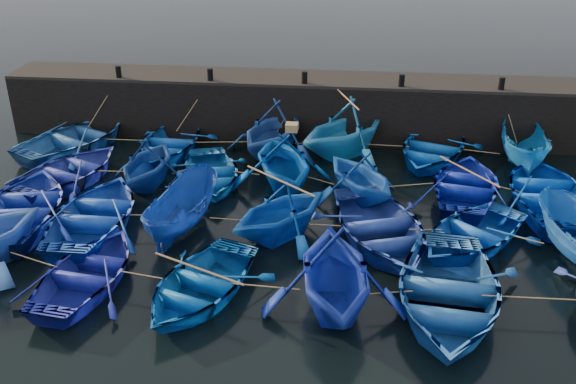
# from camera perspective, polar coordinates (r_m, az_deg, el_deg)

# --- Properties ---
(ground) EXTENTS (120.00, 120.00, 0.00)m
(ground) POSITION_cam_1_polar(r_m,az_deg,el_deg) (19.49, -1.02, -6.01)
(ground) COLOR black
(ground) RESTS_ON ground
(quay_wall) EXTENTS (26.00, 2.50, 2.50)m
(quay_wall) POSITION_cam_1_polar(r_m,az_deg,el_deg) (28.43, 1.60, 7.52)
(quay_wall) COLOR black
(quay_wall) RESTS_ON ground
(quay_top) EXTENTS (26.00, 2.50, 0.12)m
(quay_top) POSITION_cam_1_polar(r_m,az_deg,el_deg) (28.04, 1.63, 10.05)
(quay_top) COLOR black
(quay_top) RESTS_ON quay_wall
(bollard_0) EXTENTS (0.24, 0.24, 0.50)m
(bollard_0) POSITION_cam_1_polar(r_m,az_deg,el_deg) (28.84, -14.84, 10.30)
(bollard_0) COLOR black
(bollard_0) RESTS_ON quay_top
(bollard_1) EXTENTS (0.24, 0.24, 0.50)m
(bollard_1) POSITION_cam_1_polar(r_m,az_deg,el_deg) (27.69, -6.93, 10.33)
(bollard_1) COLOR black
(bollard_1) RESTS_ON quay_top
(bollard_2) EXTENTS (0.24, 0.24, 0.50)m
(bollard_2) POSITION_cam_1_polar(r_m,az_deg,el_deg) (27.09, 1.48, 10.15)
(bollard_2) COLOR black
(bollard_2) RESTS_ON quay_top
(bollard_3) EXTENTS (0.24, 0.24, 0.50)m
(bollard_3) POSITION_cam_1_polar(r_m,az_deg,el_deg) (27.07, 10.07, 9.74)
(bollard_3) COLOR black
(bollard_3) RESTS_ON quay_top
(bollard_4) EXTENTS (0.24, 0.24, 0.50)m
(bollard_4) POSITION_cam_1_polar(r_m,az_deg,el_deg) (27.64, 18.46, 9.14)
(bollard_4) COLOR black
(bollard_4) RESTS_ON quay_top
(boat_0) EXTENTS (5.95, 6.56, 1.12)m
(boat_0) POSITION_cam_1_polar(r_m,az_deg,el_deg) (28.34, -18.28, 4.60)
(boat_0) COLOR #1D4F89
(boat_0) RESTS_ON ground
(boat_1) EXTENTS (3.59, 4.87, 0.98)m
(boat_1) POSITION_cam_1_polar(r_m,az_deg,el_deg) (27.03, -10.53, 4.32)
(boat_1) COLOR #0C4698
(boat_1) RESTS_ON ground
(boat_2) EXTENTS (5.09, 5.47, 2.35)m
(boat_2) POSITION_cam_1_polar(r_m,az_deg,el_deg) (26.21, -1.34, 5.68)
(boat_2) COLOR navy
(boat_2) RESTS_ON ground
(boat_3) EXTENTS (6.13, 6.18, 2.46)m
(boat_3) POSITION_cam_1_polar(r_m,az_deg,el_deg) (26.22, 5.09, 5.72)
(boat_3) COLOR #2680D3
(boat_3) RESTS_ON ground
(boat_4) EXTENTS (5.13, 6.00, 1.05)m
(boat_4) POSITION_cam_1_polar(r_m,az_deg,el_deg) (26.60, 12.69, 3.83)
(boat_4) COLOR #08489D
(boat_4) RESTS_ON ground
(boat_5) EXTENTS (1.99, 4.51, 1.70)m
(boat_5) POSITION_cam_1_polar(r_m,az_deg,el_deg) (26.79, 20.30, 3.71)
(boat_5) COLOR blue
(boat_5) RESTS_ON ground
(boat_6) EXTENTS (5.05, 5.79, 1.00)m
(boat_6) POSITION_cam_1_polar(r_m,az_deg,el_deg) (25.33, -18.82, 1.80)
(boat_6) COLOR navy
(boat_6) RESTS_ON ground
(boat_7) EXTENTS (3.50, 3.96, 1.94)m
(boat_7) POSITION_cam_1_polar(r_m,az_deg,el_deg) (24.11, -12.37, 2.61)
(boat_7) COLOR navy
(boat_7) RESTS_ON ground
(boat_8) EXTENTS (4.29, 5.12, 0.91)m
(boat_8) POSITION_cam_1_polar(r_m,az_deg,el_deg) (24.11, -6.95, 1.71)
(boat_8) COLOR #0F57A4
(boat_8) RESTS_ON ground
(boat_9) EXTENTS (5.03, 5.40, 2.31)m
(boat_9) POSITION_cam_1_polar(r_m,az_deg,el_deg) (23.22, -0.40, 2.81)
(boat_9) COLOR #0044A0
(boat_9) RESTS_ON ground
(boat_10) EXTENTS (4.68, 4.82, 1.93)m
(boat_10) POSITION_cam_1_polar(r_m,az_deg,el_deg) (22.68, 6.47, 1.51)
(boat_10) COLOR blue
(boat_10) RESTS_ON ground
(boat_11) EXTENTS (4.39, 5.49, 1.02)m
(boat_11) POSITION_cam_1_polar(r_m,az_deg,el_deg) (23.75, 15.63, 0.62)
(boat_11) COLOR navy
(boat_11) RESTS_ON ground
(boat_12) EXTENTS (4.10, 5.69, 1.17)m
(boat_12) POSITION_cam_1_polar(r_m,az_deg,el_deg) (23.89, 22.22, -0.07)
(boat_12) COLOR #033EBB
(boat_12) RESTS_ON ground
(boat_13) EXTENTS (4.82, 6.06, 1.13)m
(boat_13) POSITION_cam_1_polar(r_m,az_deg,el_deg) (22.97, -22.43, -1.23)
(boat_13) COLOR #193099
(boat_13) RESTS_ON ground
(boat_14) EXTENTS (3.74, 5.22, 1.08)m
(boat_14) POSITION_cam_1_polar(r_m,az_deg,el_deg) (21.77, -16.71, -1.87)
(boat_14) COLOR #133EB2
(boat_14) RESTS_ON ground
(boat_15) EXTENTS (2.34, 4.34, 1.59)m
(boat_15) POSITION_cam_1_polar(r_m,az_deg,el_deg) (20.86, -9.42, -1.55)
(boat_15) COLOR navy
(boat_15) RESTS_ON ground
(boat_16) EXTENTS (4.96, 5.01, 2.00)m
(boat_16) POSITION_cam_1_polar(r_m,az_deg,el_deg) (20.11, -0.70, -1.62)
(boat_16) COLOR #0843A3
(boat_16) RESTS_ON ground
(boat_17) EXTENTS (5.34, 6.31, 1.11)m
(boat_17) POSITION_cam_1_polar(r_m,az_deg,el_deg) (20.23, 8.18, -3.16)
(boat_17) COLOR navy
(boat_17) RESTS_ON ground
(boat_18) EXTENTS (5.43, 5.55, 0.94)m
(boat_18) POSITION_cam_1_polar(r_m,az_deg,el_deg) (20.68, 15.94, -3.56)
(boat_18) COLOR #0D4BBA
(boat_18) RESTS_ON ground
(boat_21) EXTENTS (3.72, 4.80, 0.92)m
(boat_21) POSITION_cam_1_polar(r_m,az_deg,el_deg) (18.94, -17.32, -6.78)
(boat_21) COLOR navy
(boat_21) RESTS_ON ground
(boat_22) EXTENTS (4.50, 5.29, 0.93)m
(boat_22) POSITION_cam_1_polar(r_m,az_deg,el_deg) (17.75, -7.89, -8.09)
(boat_22) COLOR #064E98
(boat_22) RESTS_ON ground
(boat_23) EXTENTS (4.41, 4.94, 2.36)m
(boat_23) POSITION_cam_1_polar(r_m,az_deg,el_deg) (16.83, 4.17, -7.09)
(boat_23) COLOR #11299A
(boat_23) RESTS_ON ground
(boat_24) EXTENTS (4.72, 6.17, 1.19)m
(boat_24) POSITION_cam_1_polar(r_m,az_deg,el_deg) (17.57, 13.97, -8.60)
(boat_24) COLOR #1B5499
(boat_24) RESTS_ON ground
(wooden_crate) EXTENTS (0.43, 0.42, 0.28)m
(wooden_crate) POSITION_cam_1_polar(r_m,az_deg,el_deg) (22.70, 0.34, 5.78)
(wooden_crate) COLOR olive
(wooden_crate) RESTS_ON boat_9
(mooring_ropes) EXTENTS (18.27, 11.81, 2.10)m
(mooring_ropes) POSITION_cam_1_polar(r_m,az_deg,el_deg) (23.49, 0.73, 2.37)
(mooring_ropes) COLOR tan
(mooring_ropes) RESTS_ON ground
(loose_oars) EXTENTS (10.36, 12.48, 1.59)m
(loose_oars) POSITION_cam_1_polar(r_m,az_deg,el_deg) (21.29, 4.08, 1.87)
(loose_oars) COLOR #99724C
(loose_oars) RESTS_ON ground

